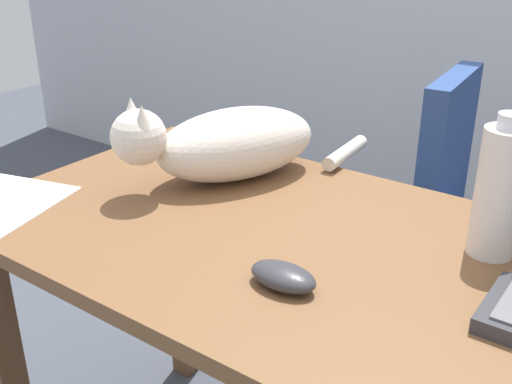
{
  "coord_description": "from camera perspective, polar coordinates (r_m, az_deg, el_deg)",
  "views": [
    {
      "loc": [
        0.37,
        -0.81,
        1.26
      ],
      "look_at": [
        -0.22,
        0.01,
        0.8
      ],
      "focal_mm": 43.3,
      "sensor_mm": 36.0,
      "label": 1
    }
  ],
  "objects": [
    {
      "name": "cat",
      "position": [
        1.3,
        -2.69,
        4.57
      ],
      "size": [
        0.32,
        0.56,
        0.2
      ],
      "color": "silver",
      "rests_on": "desk"
    },
    {
      "name": "computer_mouse",
      "position": [
        0.94,
        2.52,
        -7.79
      ],
      "size": [
        0.11,
        0.06,
        0.04
      ],
      "primitive_type": "ellipsoid",
      "color": "#333338",
      "rests_on": "desk"
    },
    {
      "name": "desk",
      "position": [
        1.09,
        9.35,
        -11.17
      ],
      "size": [
        1.47,
        0.67,
        0.74
      ],
      "color": "brown",
      "rests_on": "ground_plane"
    },
    {
      "name": "water_bottle",
      "position": [
        1.06,
        21.57,
        0.07
      ],
      "size": [
        0.08,
        0.08,
        0.24
      ],
      "color": "silver",
      "rests_on": "desk"
    },
    {
      "name": "office_chair",
      "position": [
        1.81,
        20.15,
        -6.46
      ],
      "size": [
        0.48,
        0.48,
        0.9
      ],
      "color": "black",
      "rests_on": "ground_plane"
    }
  ]
}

